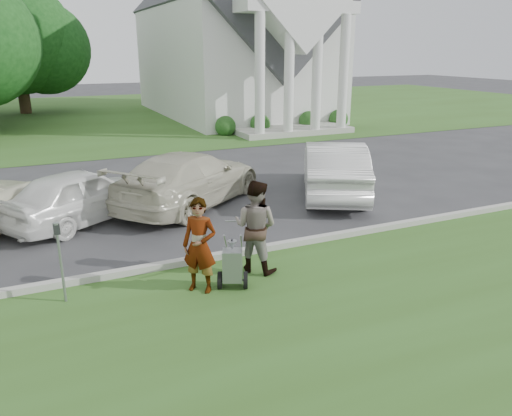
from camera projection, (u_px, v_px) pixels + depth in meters
ground at (248, 266)px, 10.47m from camera, size 120.00×120.00×0.00m
grass_strip at (323, 337)px, 7.87m from camera, size 80.00×7.00×0.01m
church_lawn at (91, 115)px, 33.92m from camera, size 80.00×30.00×0.01m
curb at (238, 253)px, 10.93m from camera, size 80.00×0.18×0.15m
church at (234, 23)px, 32.25m from camera, size 9.19×19.00×24.10m
tree_back at (16, 42)px, 33.50m from camera, size 9.61×7.60×8.89m
striping_cart at (233, 266)px, 9.36m from camera, size 0.87×1.21×1.04m
person_left at (200, 246)px, 9.12m from camera, size 0.78×0.75×1.80m
person_right at (255, 227)px, 9.96m from camera, size 1.15×1.16×1.89m
parking_meter_near at (60, 253)px, 8.68m from camera, size 0.11×0.10×1.51m
car_b at (82, 195)px, 12.92m from camera, size 4.46×3.68×1.43m
car_c at (190, 179)px, 14.34m from camera, size 5.53×5.04×1.55m
car_d at (334, 168)px, 15.33m from camera, size 3.95×5.27×1.66m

